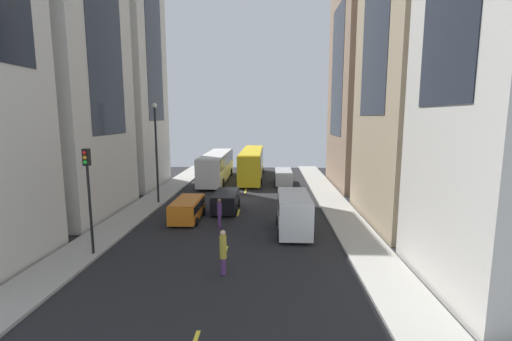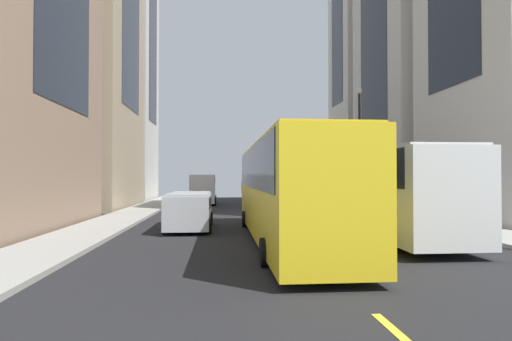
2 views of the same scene
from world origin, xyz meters
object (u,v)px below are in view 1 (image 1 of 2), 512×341
object	(u,v)px
pedestrian_crossing_near	(219,212)
car_black_2	(226,200)
city_bus_white	(217,164)
delivery_van_white	(294,210)
traffic_light_near_corner	(88,182)
car_orange_0	(187,208)
car_silver_1	(284,176)
pedestrian_walking_far	(223,251)
streetcar_yellow	(252,162)

from	to	relation	value
pedestrian_crossing_near	car_black_2	bearing A→B (deg)	-3.65
city_bus_white	delivery_van_white	distance (m)	20.33
traffic_light_near_corner	car_orange_0	bearing A→B (deg)	62.92
city_bus_white	car_silver_1	world-z (taller)	city_bus_white
traffic_light_near_corner	car_silver_1	bearing A→B (deg)	62.33
car_black_2	pedestrian_walking_far	xyz separation A→B (m)	(1.36, -11.80, 0.30)
city_bus_white	car_orange_0	size ratio (longest dim) A/B	2.92
pedestrian_crossing_near	pedestrian_walking_far	distance (m)	7.43
car_black_2	pedestrian_crossing_near	world-z (taller)	pedestrian_crossing_near
car_orange_0	pedestrian_crossing_near	distance (m)	3.16
car_silver_1	traffic_light_near_corner	size ratio (longest dim) A/B	0.82
car_silver_1	traffic_light_near_corner	bearing A→B (deg)	-117.67
city_bus_white	pedestrian_crossing_near	bearing A→B (deg)	-80.77
streetcar_yellow	delivery_van_white	distance (m)	21.03
car_orange_0	pedestrian_walking_far	bearing A→B (deg)	-66.78
car_orange_0	streetcar_yellow	bearing A→B (deg)	77.99
delivery_van_white	pedestrian_crossing_near	world-z (taller)	delivery_van_white
city_bus_white	car_silver_1	size ratio (longest dim) A/B	2.66
car_silver_1	delivery_van_white	bearing A→B (deg)	-89.76
city_bus_white	traffic_light_near_corner	xyz separation A→B (m)	(-3.34, -23.19, 2.17)
streetcar_yellow	car_silver_1	distance (m)	5.43
car_black_2	traffic_light_near_corner	world-z (taller)	traffic_light_near_corner
delivery_van_white	car_silver_1	xyz separation A→B (m)	(-0.07, 16.94, -0.53)
delivery_van_white	car_orange_0	distance (m)	8.14
streetcar_yellow	car_black_2	xyz separation A→B (m)	(-1.34, -15.35, -1.22)
car_silver_1	pedestrian_crossing_near	size ratio (longest dim) A/B	2.33
car_silver_1	traffic_light_near_corner	distance (m)	24.41
pedestrian_crossing_near	car_silver_1	bearing A→B (deg)	-22.46
car_orange_0	car_black_2	distance (m)	3.73
delivery_van_white	pedestrian_crossing_near	size ratio (longest dim) A/B	2.48
delivery_van_white	car_black_2	distance (m)	7.45
delivery_van_white	car_orange_0	bearing A→B (deg)	161.69
streetcar_yellow	pedestrian_crossing_near	distance (m)	19.89
pedestrian_crossing_near	traffic_light_near_corner	xyz separation A→B (m)	(-6.24, -5.33, 3.07)
delivery_van_white	traffic_light_near_corner	xyz separation A→B (m)	(-11.31, -4.50, 2.67)
city_bus_white	pedestrian_walking_far	distance (m)	25.54
car_silver_1	pedestrian_crossing_near	bearing A→B (deg)	-107.23
city_bus_white	car_orange_0	world-z (taller)	city_bus_white
car_silver_1	pedestrian_walking_far	world-z (taller)	pedestrian_walking_far
city_bus_white	car_black_2	distance (m)	13.72
car_orange_0	pedestrian_walking_far	distance (m)	9.84
city_bus_white	car_orange_0	distance (m)	16.18
city_bus_white	car_black_2	xyz separation A→B (m)	(2.78, -13.39, -1.11)
delivery_van_white	pedestrian_walking_far	bearing A→B (deg)	-120.53
car_orange_0	pedestrian_walking_far	world-z (taller)	pedestrian_walking_far
car_orange_0	traffic_light_near_corner	world-z (taller)	traffic_light_near_corner
streetcar_yellow	car_silver_1	world-z (taller)	streetcar_yellow
car_orange_0	traffic_light_near_corner	distance (m)	8.56
city_bus_white	pedestrian_walking_far	size ratio (longest dim) A/B	5.68
pedestrian_walking_far	delivery_van_white	bearing A→B (deg)	169.81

